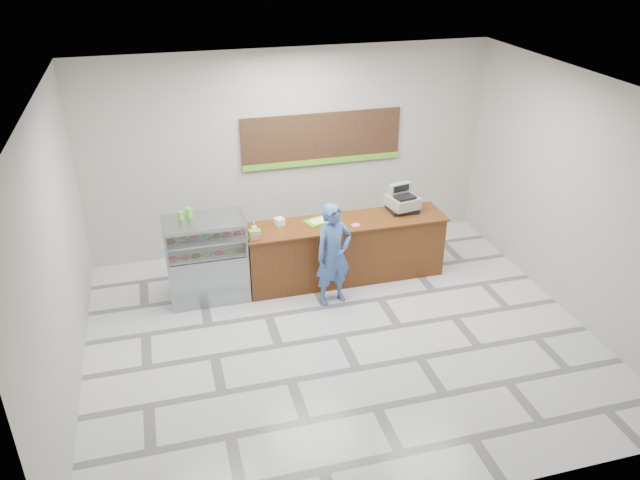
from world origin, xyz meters
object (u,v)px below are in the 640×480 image
object	(u,v)px
sales_counter	(345,250)
cash_register	(402,201)
serving_tray	(318,221)
customer	(334,254)
display_case	(207,259)

from	to	relation	value
sales_counter	cash_register	xyz separation A→B (m)	(1.02, 0.18, 0.67)
cash_register	serving_tray	bearing A→B (deg)	171.79
sales_counter	cash_register	bearing A→B (deg)	9.83
cash_register	serving_tray	size ratio (longest dim) A/B	1.19
customer	sales_counter	bearing A→B (deg)	45.71
cash_register	serving_tray	xyz separation A→B (m)	(-1.46, -0.08, -0.15)
sales_counter	serving_tray	size ratio (longest dim) A/B	7.09
sales_counter	serving_tray	xyz separation A→B (m)	(-0.43, 0.10, 0.52)
display_case	customer	bearing A→B (deg)	-18.84
sales_counter	display_case	distance (m)	2.23
display_case	cash_register	distance (m)	3.29
sales_counter	display_case	bearing A→B (deg)	-179.99
customer	display_case	bearing A→B (deg)	148.36
sales_counter	serving_tray	world-z (taller)	serving_tray
display_case	cash_register	world-z (taller)	cash_register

